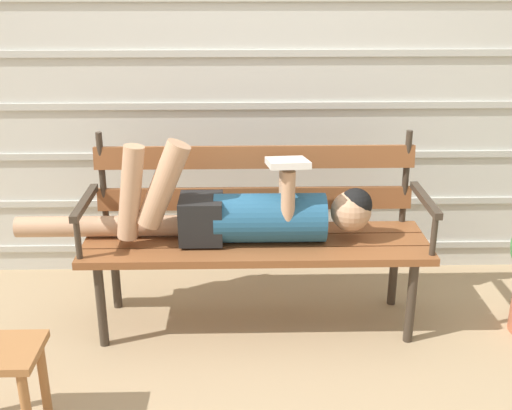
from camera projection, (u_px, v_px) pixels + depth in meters
name	position (u px, v px, depth m)	size (l,w,h in m)	color
ground_plane	(257.00, 342.00, 3.02)	(12.00, 12.00, 0.00)	tan
house_siding	(253.00, 79.00, 3.40)	(5.24, 0.08, 2.21)	beige
park_bench	(256.00, 225.00, 3.07)	(1.63, 0.48, 0.92)	brown
reclining_person	(239.00, 212.00, 2.97)	(1.68, 0.26, 0.51)	#23567A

